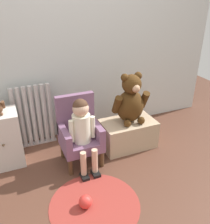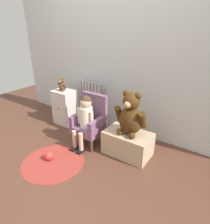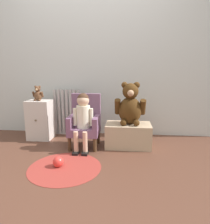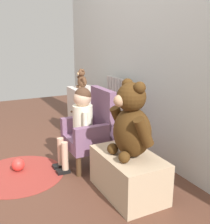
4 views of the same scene
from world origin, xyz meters
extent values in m
plane|color=#553325|center=(0.00, 0.00, 0.00)|extent=(6.00, 6.00, 0.00)
cube|color=silver|center=(0.00, 1.16, 1.20)|extent=(3.80, 0.05, 2.40)
cylinder|color=#B3ABAA|center=(-0.57, 1.03, 0.36)|extent=(0.05, 0.05, 0.68)
cylinder|color=#B3ABAA|center=(-0.51, 1.03, 0.36)|extent=(0.05, 0.05, 0.68)
cylinder|color=#B3ABAA|center=(-0.45, 1.03, 0.36)|extent=(0.05, 0.05, 0.68)
cylinder|color=#B3ABAA|center=(-0.38, 1.03, 0.36)|extent=(0.05, 0.05, 0.68)
cylinder|color=#B3ABAA|center=(-0.32, 1.03, 0.36)|extent=(0.05, 0.05, 0.68)
cylinder|color=#B3ABAA|center=(-0.26, 1.03, 0.36)|extent=(0.05, 0.05, 0.68)
cylinder|color=#B3ABAA|center=(-0.20, 1.03, 0.36)|extent=(0.05, 0.05, 0.68)
cube|color=#B3ABAA|center=(-0.38, 1.03, 0.01)|extent=(0.43, 0.05, 0.02)
cube|color=beige|center=(-0.71, 0.79, 0.28)|extent=(0.33, 0.28, 0.56)
sphere|color=#4C3823|center=(-0.71, 0.64, 0.31)|extent=(0.02, 0.02, 0.02)
cube|color=#77516E|center=(-0.01, 0.53, 0.22)|extent=(0.38, 0.36, 0.10)
cube|color=#77516E|center=(-0.01, 0.68, 0.48)|extent=(0.38, 0.06, 0.41)
cube|color=#77516E|center=(-0.17, 0.53, 0.34)|extent=(0.06, 0.36, 0.14)
cube|color=#77516E|center=(0.15, 0.53, 0.34)|extent=(0.06, 0.36, 0.14)
cylinder|color=#4C331E|center=(-0.17, 0.38, 0.09)|extent=(0.04, 0.04, 0.17)
cylinder|color=#4C331E|center=(0.15, 0.38, 0.09)|extent=(0.04, 0.04, 0.17)
cylinder|color=#4C331E|center=(-0.17, 0.68, 0.09)|extent=(0.04, 0.04, 0.17)
cylinder|color=#4C331E|center=(0.15, 0.68, 0.09)|extent=(0.04, 0.04, 0.17)
cylinder|color=#ECE8CC|center=(-0.01, 0.49, 0.41)|extent=(0.17, 0.17, 0.28)
sphere|color=#D8AD8E|center=(-0.01, 0.49, 0.62)|extent=(0.15, 0.15, 0.15)
sphere|color=#472D1E|center=(-0.01, 0.49, 0.64)|extent=(0.14, 0.14, 0.14)
cylinder|color=#D8AD8E|center=(-0.07, 0.30, 0.15)|extent=(0.06, 0.06, 0.24)
cube|color=black|center=(-0.07, 0.28, 0.01)|extent=(0.07, 0.11, 0.03)
cylinder|color=#D8AD8E|center=(0.04, 0.30, 0.15)|extent=(0.06, 0.06, 0.24)
cube|color=black|center=(0.04, 0.28, 0.01)|extent=(0.07, 0.11, 0.03)
cylinder|color=#ECE8CC|center=(-0.12, 0.47, 0.41)|extent=(0.04, 0.04, 0.22)
cylinder|color=#ECE8CC|center=(0.09, 0.47, 0.41)|extent=(0.04, 0.04, 0.22)
cube|color=tan|center=(0.55, 0.61, 0.15)|extent=(0.58, 0.35, 0.30)
ellipsoid|color=#462B10|center=(0.57, 0.62, 0.48)|extent=(0.29, 0.25, 0.35)
sphere|color=#462B10|center=(0.57, 0.61, 0.73)|extent=(0.20, 0.20, 0.20)
sphere|color=tan|center=(0.57, 0.52, 0.71)|extent=(0.08, 0.08, 0.08)
sphere|color=#462B10|center=(0.49, 0.62, 0.80)|extent=(0.08, 0.08, 0.08)
sphere|color=#462B10|center=(0.64, 0.62, 0.80)|extent=(0.08, 0.08, 0.08)
cylinder|color=#462B10|center=(0.41, 0.61, 0.53)|extent=(0.07, 0.15, 0.21)
cylinder|color=#462B10|center=(0.72, 0.61, 0.53)|extent=(0.07, 0.15, 0.21)
sphere|color=#462B10|center=(0.49, 0.51, 0.34)|extent=(0.08, 0.08, 0.08)
sphere|color=#462B10|center=(0.65, 0.51, 0.34)|extent=(0.08, 0.08, 0.08)
ellipsoid|color=brown|center=(-0.71, 0.77, 0.63)|extent=(0.12, 0.10, 0.14)
sphere|color=brown|center=(-0.71, 0.77, 0.73)|extent=(0.08, 0.08, 0.08)
sphere|color=tan|center=(-0.71, 0.73, 0.72)|extent=(0.03, 0.03, 0.03)
sphere|color=brown|center=(-0.74, 0.77, 0.76)|extent=(0.03, 0.03, 0.03)
sphere|color=brown|center=(-0.68, 0.77, 0.76)|extent=(0.03, 0.03, 0.03)
cylinder|color=brown|center=(-0.78, 0.77, 0.65)|extent=(0.03, 0.06, 0.08)
cylinder|color=brown|center=(-0.65, 0.77, 0.65)|extent=(0.03, 0.06, 0.08)
sphere|color=brown|center=(-0.75, 0.73, 0.58)|extent=(0.03, 0.03, 0.03)
sphere|color=brown|center=(-0.68, 0.73, 0.58)|extent=(0.03, 0.03, 0.03)
cylinder|color=maroon|center=(-0.10, -0.06, 0.00)|extent=(0.75, 0.75, 0.01)
sphere|color=red|center=(-0.17, -0.05, 0.05)|extent=(0.11, 0.11, 0.11)
camera|label=1|loc=(-0.59, -1.46, 1.60)|focal=40.00mm
camera|label=2|loc=(1.52, -1.30, 1.55)|focal=32.00mm
camera|label=3|loc=(0.51, -1.90, 0.97)|focal=32.00mm
camera|label=4|loc=(2.12, -0.37, 1.12)|focal=45.00mm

